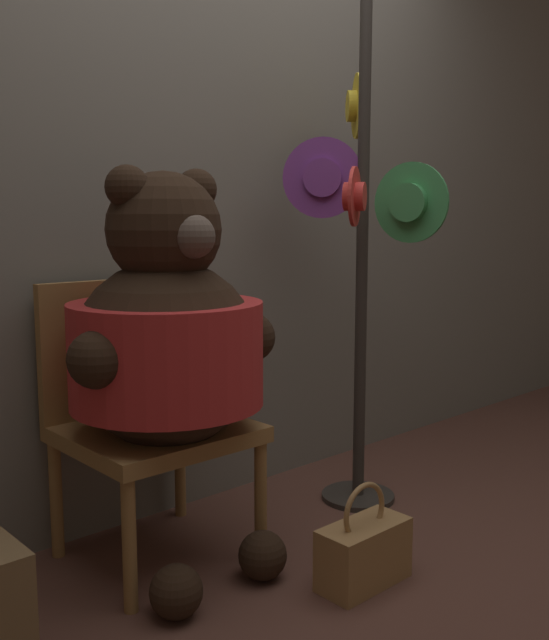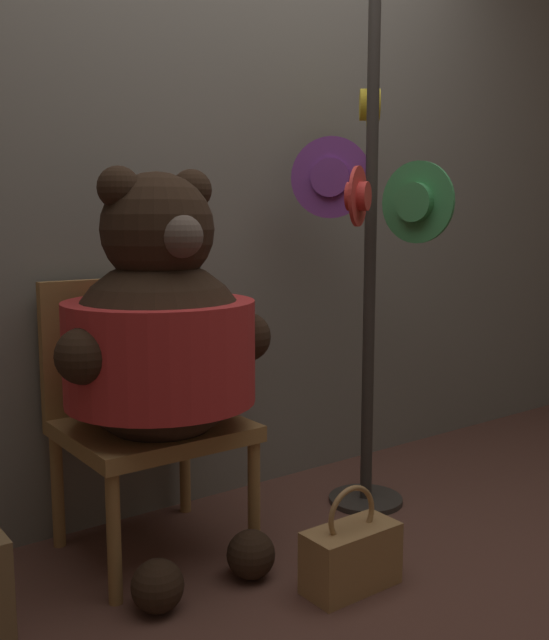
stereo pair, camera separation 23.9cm
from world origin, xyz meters
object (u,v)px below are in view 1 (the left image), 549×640
at_px(chair, 142,408).
at_px(hat_display_rack, 362,240).
at_px(teddy_bear, 168,341).
at_px(handbag_on_ground, 364,551).

distance_m(chair, hat_display_rack, 1.00).
relative_size(chair, teddy_bear, 0.72).
xyz_separation_m(chair, teddy_bear, (-0.01, -0.16, 0.24)).
bearing_deg(chair, teddy_bear, -92.28).
xyz_separation_m(hat_display_rack, handbag_on_ground, (-0.48, -0.44, -0.90)).
relative_size(chair, hat_display_rack, 0.47).
bearing_deg(chair, handbag_on_ground, -61.20).
relative_size(hat_display_rack, handbag_on_ground, 5.93).
bearing_deg(handbag_on_ground, hat_display_rack, 42.34).
height_order(chair, teddy_bear, teddy_bear).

